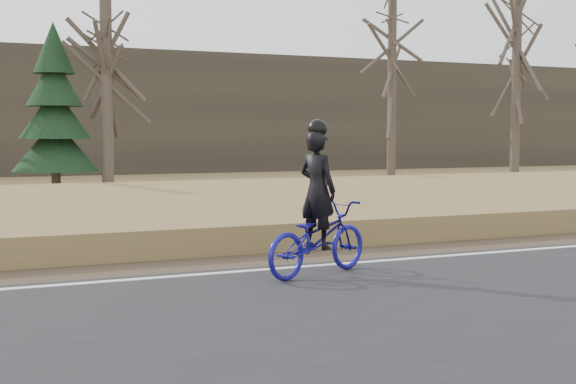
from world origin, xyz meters
name	(u,v)px	position (x,y,z in m)	size (l,w,h in m)	color
shoulder	(543,241)	(0.00, 1.20, 0.02)	(120.00, 1.60, 0.04)	#473A2B
embankment	(444,214)	(0.00, 4.20, 0.22)	(120.00, 5.00, 0.44)	olive
ballast	(357,201)	(0.00, 8.00, 0.23)	(120.00, 3.00, 0.45)	slate
railroad	(357,189)	(0.00, 8.00, 0.53)	(120.00, 2.40, 0.29)	black
treeline_backdrop	(143,113)	(0.00, 30.00, 3.00)	(120.00, 4.00, 6.00)	#383328
cyclist	(317,227)	(-5.32, -0.44, 0.70)	(1.95, 1.29, 2.06)	navy
bare_tree_near_left	(107,84)	(-5.00, 14.42, 3.44)	(0.36, 0.36, 6.87)	#4F443A
bare_tree_center	(392,84)	(7.09, 17.82, 3.92)	(0.36, 0.36, 7.84)	#4F443A
bare_tree_right	(516,87)	(10.47, 14.41, 3.71)	(0.36, 0.36, 7.42)	#4F443A
conifer	(55,115)	(-6.41, 15.22, 2.51)	(2.60, 2.60, 5.31)	#4F443A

